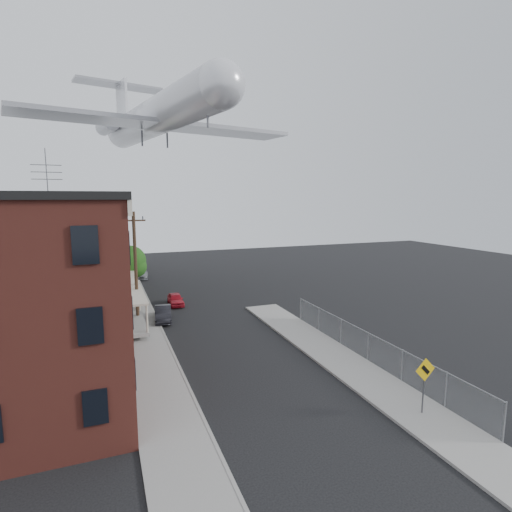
{
  "coord_description": "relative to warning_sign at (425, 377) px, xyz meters",
  "views": [
    {
      "loc": [
        -7.9,
        -14.42,
        10.08
      ],
      "look_at": [
        0.58,
        7.54,
        6.62
      ],
      "focal_mm": 28.0,
      "sensor_mm": 36.0,
      "label": 1
    }
  ],
  "objects": [
    {
      "name": "row_house_e",
      "position": [
        -17.56,
        45.53,
        3.25
      ],
      "size": [
        11.98,
        7.0,
        10.3
      ],
      "color": "slate",
      "rests_on": "ground"
    },
    {
      "name": "row_house_a",
      "position": [
        -17.56,
        17.53,
        3.25
      ],
      "size": [
        11.98,
        7.0,
        10.3
      ],
      "color": "slate",
      "rests_on": "ground"
    },
    {
      "name": "sidewalk_left",
      "position": [
        -11.1,
        25.03,
        -1.82
      ],
      "size": [
        3.0,
        62.0,
        0.12
      ],
      "primitive_type": "cube",
      "color": "gray",
      "rests_on": "ground"
    },
    {
      "name": "row_house_d",
      "position": [
        -17.56,
        38.53,
        3.25
      ],
      "size": [
        11.98,
        7.0,
        10.3
      ],
      "color": "#726A5A",
      "rests_on": "ground"
    },
    {
      "name": "row_house_b",
      "position": [
        -17.56,
        24.53,
        3.25
      ],
      "size": [
        11.98,
        7.0,
        10.3
      ],
      "color": "#726A5A",
      "rests_on": "ground"
    },
    {
      "name": "utility_pole",
      "position": [
        -11.2,
        19.03,
        2.79
      ],
      "size": [
        1.8,
        0.26,
        9.0
      ],
      "color": "black",
      "rests_on": "ground"
    },
    {
      "name": "chainlink_fence",
      "position": [
        1.4,
        6.03,
        -0.89
      ],
      "size": [
        0.06,
        18.06,
        1.9
      ],
      "color": "gray",
      "rests_on": "ground"
    },
    {
      "name": "sidewalk_right",
      "position": [
        -0.1,
        7.03,
        -1.82
      ],
      "size": [
        3.0,
        26.0,
        0.12
      ],
      "primitive_type": "cube",
      "color": "gray",
      "rests_on": "ground"
    },
    {
      "name": "warning_sign",
      "position": [
        0.0,
        0.0,
        0.0
      ],
      "size": [
        1.1,
        0.11,
        2.8
      ],
      "color": "#515156",
      "rests_on": "ground"
    },
    {
      "name": "row_house_c",
      "position": [
        -17.56,
        31.53,
        3.25
      ],
      "size": [
        11.98,
        7.0,
        10.3
      ],
      "color": "slate",
      "rests_on": "ground"
    },
    {
      "name": "street_tree",
      "position": [
        -10.87,
        28.95,
        1.57
      ],
      "size": [
        3.22,
        3.2,
        5.2
      ],
      "color": "black",
      "rests_on": "ground"
    },
    {
      "name": "corner_building",
      "position": [
        -17.6,
        8.03,
        3.28
      ],
      "size": [
        10.31,
        12.3,
        12.15
      ],
      "color": "black",
      "rests_on": "ground"
    },
    {
      "name": "ground",
      "position": [
        -5.6,
        1.03,
        -1.88
      ],
      "size": [
        120.0,
        120.0,
        0.0
      ],
      "primitive_type": "plane",
      "color": "black",
      "rests_on": "ground"
    },
    {
      "name": "curb_right",
      "position": [
        -1.55,
        7.03,
        -1.81
      ],
      "size": [
        0.15,
        26.0,
        0.14
      ],
      "primitive_type": "cube",
      "color": "gray",
      "rests_on": "ground"
    },
    {
      "name": "airplane",
      "position": [
        -8.0,
        28.55,
        16.12
      ],
      "size": [
        26.52,
        30.3,
        8.71
      ],
      "color": "silver",
      "rests_on": "ground"
    },
    {
      "name": "curb_left",
      "position": [
        -9.65,
        25.03,
        -1.81
      ],
      "size": [
        0.15,
        62.0,
        0.14
      ],
      "primitive_type": "cube",
      "color": "gray",
      "rests_on": "ground"
    },
    {
      "name": "car_mid",
      "position": [
        -9.2,
        19.01,
        -1.28
      ],
      "size": [
        1.73,
        3.82,
        1.21
      ],
      "primitive_type": "imported",
      "rotation": [
        0.0,
        0.0,
        -0.12
      ],
      "color": "black",
      "rests_on": "ground"
    },
    {
      "name": "car_near",
      "position": [
        -7.4,
        23.51,
        -1.32
      ],
      "size": [
        1.45,
        3.34,
        1.12
      ],
      "primitive_type": "imported",
      "rotation": [
        0.0,
        0.0,
        -0.04
      ],
      "color": "#B41725",
      "rests_on": "ground"
    },
    {
      "name": "car_far",
      "position": [
        -9.2,
        37.88,
        -1.33
      ],
      "size": [
        1.87,
        3.94,
        1.11
      ],
      "primitive_type": "imported",
      "rotation": [
        0.0,
        0.0,
        -0.09
      ],
      "color": "gray",
      "rests_on": "ground"
    }
  ]
}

